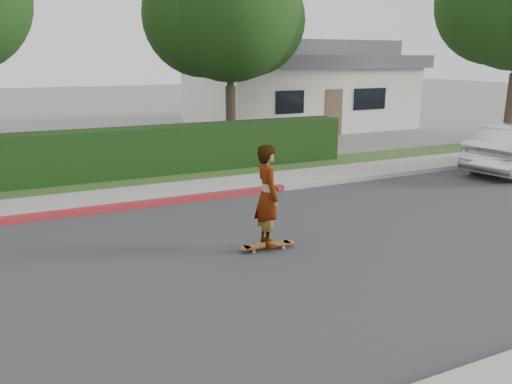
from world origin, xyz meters
TOP-DOWN VIEW (x-y plane):
  - ground at (0.00, 0.00)m, footprint 120.00×120.00m
  - road at (0.00, 0.00)m, footprint 60.00×8.00m
  - curb_far at (0.00, 4.10)m, footprint 60.00×0.20m
  - curb_red_section at (-5.00, 4.10)m, footprint 12.00×0.21m
  - sidewalk_far at (0.00, 5.00)m, footprint 60.00×1.60m
  - planting_strip at (0.00, 6.60)m, footprint 60.00×1.60m
  - hedge at (-3.00, 7.20)m, footprint 15.00×1.00m
  - tree_center at (1.49, 9.19)m, footprint 5.66×4.84m
  - house at (8.00, 16.00)m, footprint 10.60×8.60m
  - skateboard at (-1.28, 0.38)m, footprint 1.11×0.30m
  - skateboarder at (-1.28, 0.38)m, footprint 0.53×0.73m

SIDE VIEW (x-z plane):
  - ground at x=0.00m, z-range 0.00..0.00m
  - road at x=0.00m, z-range 0.00..0.01m
  - planting_strip at x=0.00m, z-range 0.00..0.10m
  - sidewalk_far at x=0.00m, z-range 0.00..0.12m
  - curb_far at x=0.00m, z-range 0.00..0.15m
  - curb_red_section at x=-5.00m, z-range 0.00..0.15m
  - skateboard at x=-1.28m, z-range 0.05..0.15m
  - hedge at x=-3.00m, z-range 0.00..1.50m
  - skateboarder at x=-1.28m, z-range 0.11..1.99m
  - house at x=8.00m, z-range -0.05..4.25m
  - tree_center at x=1.49m, z-range 1.18..8.62m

